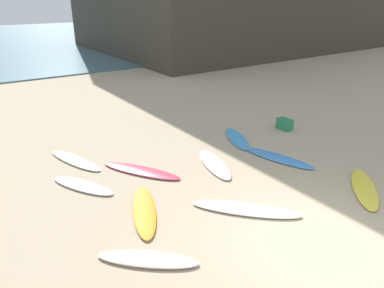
{
  "coord_description": "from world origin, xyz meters",
  "views": [
    {
      "loc": [
        -5.41,
        -3.67,
        4.66
      ],
      "look_at": [
        0.4,
        5.13,
        0.3
      ],
      "focal_mm": 34.6,
      "sensor_mm": 36.0,
      "label": 1
    }
  ],
  "objects_px": {
    "surfboard_2": "(83,186)",
    "surfboard_8": "(148,259)",
    "surfboard_5": "(215,164)",
    "beachgoer_near": "(181,57)",
    "beach_cooler": "(285,124)",
    "surfboard_4": "(364,188)",
    "surfboard_3": "(141,171)",
    "surfboard_0": "(246,209)",
    "surfboard_7": "(75,160)",
    "surfboard_1": "(278,158)",
    "surfboard_6": "(144,211)",
    "surfboard_9": "(237,138)"
  },
  "relations": [
    {
      "from": "surfboard_2",
      "to": "surfboard_5",
      "type": "relative_size",
      "value": 0.93
    },
    {
      "from": "surfboard_0",
      "to": "surfboard_4",
      "type": "height_order",
      "value": "surfboard_4"
    },
    {
      "from": "surfboard_5",
      "to": "beachgoer_near",
      "type": "height_order",
      "value": "beachgoer_near"
    },
    {
      "from": "surfboard_6",
      "to": "surfboard_8",
      "type": "relative_size",
      "value": 1.16
    },
    {
      "from": "surfboard_1",
      "to": "beach_cooler",
      "type": "relative_size",
      "value": 4.16
    },
    {
      "from": "surfboard_0",
      "to": "surfboard_7",
      "type": "relative_size",
      "value": 1.12
    },
    {
      "from": "surfboard_3",
      "to": "surfboard_5",
      "type": "xyz_separation_m",
      "value": [
        1.97,
        -0.78,
        0.0
      ]
    },
    {
      "from": "surfboard_2",
      "to": "beach_cooler",
      "type": "xyz_separation_m",
      "value": [
        7.54,
        0.2,
        0.16
      ]
    },
    {
      "from": "surfboard_3",
      "to": "surfboard_7",
      "type": "relative_size",
      "value": 1.08
    },
    {
      "from": "surfboard_1",
      "to": "surfboard_2",
      "type": "xyz_separation_m",
      "value": [
        -5.46,
        1.54,
        0.0
      ]
    },
    {
      "from": "surfboard_3",
      "to": "surfboard_9",
      "type": "relative_size",
      "value": 1.18
    },
    {
      "from": "surfboard_5",
      "to": "beach_cooler",
      "type": "height_order",
      "value": "beach_cooler"
    },
    {
      "from": "surfboard_4",
      "to": "surfboard_2",
      "type": "bearing_deg",
      "value": -166.57
    },
    {
      "from": "surfboard_2",
      "to": "surfboard_9",
      "type": "bearing_deg",
      "value": -24.98
    },
    {
      "from": "surfboard_6",
      "to": "beachgoer_near",
      "type": "xyz_separation_m",
      "value": [
        9.24,
        13.33,
        0.86
      ]
    },
    {
      "from": "surfboard_9",
      "to": "beach_cooler",
      "type": "height_order",
      "value": "beach_cooler"
    },
    {
      "from": "surfboard_7",
      "to": "beachgoer_near",
      "type": "height_order",
      "value": "beachgoer_near"
    },
    {
      "from": "surfboard_9",
      "to": "surfboard_3",
      "type": "bearing_deg",
      "value": -150.24
    },
    {
      "from": "surfboard_1",
      "to": "surfboard_8",
      "type": "distance_m",
      "value": 5.69
    },
    {
      "from": "surfboard_5",
      "to": "beachgoer_near",
      "type": "xyz_separation_m",
      "value": [
        6.43,
        12.23,
        0.86
      ]
    },
    {
      "from": "surfboard_7",
      "to": "beachgoer_near",
      "type": "relative_size",
      "value": 1.38
    },
    {
      "from": "surfboard_4",
      "to": "surfboard_9",
      "type": "height_order",
      "value": "surfboard_4"
    },
    {
      "from": "surfboard_4",
      "to": "surfboard_8",
      "type": "height_order",
      "value": "surfboard_4"
    },
    {
      "from": "surfboard_3",
      "to": "surfboard_0",
      "type": "bearing_deg",
      "value": 77.87
    },
    {
      "from": "surfboard_4",
      "to": "surfboard_1",
      "type": "bearing_deg",
      "value": 148.27
    },
    {
      "from": "surfboard_1",
      "to": "surfboard_7",
      "type": "relative_size",
      "value": 1.02
    },
    {
      "from": "surfboard_4",
      "to": "surfboard_6",
      "type": "height_order",
      "value": "surfboard_4"
    },
    {
      "from": "surfboard_0",
      "to": "surfboard_4",
      "type": "relative_size",
      "value": 1.12
    },
    {
      "from": "beachgoer_near",
      "to": "beach_cooler",
      "type": "bearing_deg",
      "value": 137.62
    },
    {
      "from": "surfboard_1",
      "to": "surfboard_2",
      "type": "height_order",
      "value": "surfboard_2"
    },
    {
      "from": "surfboard_2",
      "to": "surfboard_8",
      "type": "bearing_deg",
      "value": -117.15
    },
    {
      "from": "surfboard_6",
      "to": "beachgoer_near",
      "type": "relative_size",
      "value": 1.38
    },
    {
      "from": "surfboard_3",
      "to": "beach_cooler",
      "type": "bearing_deg",
      "value": 150.24
    },
    {
      "from": "surfboard_5",
      "to": "surfboard_6",
      "type": "relative_size",
      "value": 0.94
    },
    {
      "from": "surfboard_2",
      "to": "surfboard_9",
      "type": "height_order",
      "value": "surfboard_2"
    },
    {
      "from": "surfboard_8",
      "to": "beachgoer_near",
      "type": "height_order",
      "value": "beachgoer_near"
    },
    {
      "from": "surfboard_4",
      "to": "surfboard_5",
      "type": "distance_m",
      "value": 3.99
    },
    {
      "from": "surfboard_1",
      "to": "surfboard_4",
      "type": "relative_size",
      "value": 1.02
    },
    {
      "from": "surfboard_5",
      "to": "surfboard_8",
      "type": "height_order",
      "value": "same"
    },
    {
      "from": "surfboard_7",
      "to": "surfboard_3",
      "type": "bearing_deg",
      "value": -70.36
    },
    {
      "from": "surfboard_1",
      "to": "beach_cooler",
      "type": "distance_m",
      "value": 2.71
    },
    {
      "from": "surfboard_1",
      "to": "surfboard_2",
      "type": "distance_m",
      "value": 5.67
    },
    {
      "from": "surfboard_0",
      "to": "surfboard_3",
      "type": "distance_m",
      "value": 3.3
    },
    {
      "from": "beachgoer_near",
      "to": "surfboard_2",
      "type": "bearing_deg",
      "value": 108.82
    },
    {
      "from": "surfboard_1",
      "to": "surfboard_9",
      "type": "bearing_deg",
      "value": -104.47
    },
    {
      "from": "surfboard_3",
      "to": "surfboard_1",
      "type": "bearing_deg",
      "value": 126.59
    },
    {
      "from": "surfboard_8",
      "to": "surfboard_9",
      "type": "relative_size",
      "value": 0.94
    },
    {
      "from": "surfboard_1",
      "to": "beachgoer_near",
      "type": "bearing_deg",
      "value": -124.32
    },
    {
      "from": "surfboard_8",
      "to": "surfboard_5",
      "type": "bearing_deg",
      "value": -12.3
    },
    {
      "from": "surfboard_3",
      "to": "surfboard_4",
      "type": "relative_size",
      "value": 1.08
    }
  ]
}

